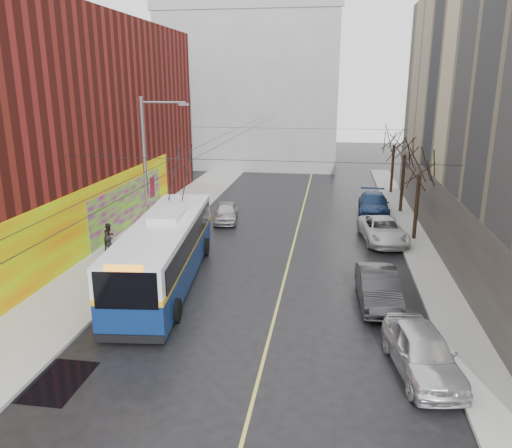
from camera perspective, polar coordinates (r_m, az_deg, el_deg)
The scene contains 22 objects.
ground at distance 18.59m, azimuth -4.10°, elevation -15.57°, with size 140.00×140.00×0.00m, color black.
sidewalk_left at distance 31.33m, azimuth -13.61°, elevation -2.45°, with size 4.00×60.00×0.15m, color gray.
sidewalk_right at distance 29.56m, azimuth 18.67°, elevation -3.97°, with size 2.00×60.00×0.15m, color gray.
lane_line at distance 31.06m, azimuth 4.30°, elevation -2.32°, with size 0.12×50.00×0.01m, color #BFB74C.
building_left at distance 35.49m, azimuth -25.34°, elevation 10.04°, with size 12.11×36.00×14.00m.
building_far at distance 61.20m, azimuth -0.37°, elevation 15.26°, with size 20.50×12.10×18.00m.
streetlight_pole at distance 27.69m, azimuth -12.21°, elevation 5.46°, with size 2.65×0.60×9.00m.
catenary_wires at distance 31.03m, azimuth -2.90°, elevation 9.50°, with size 18.00×60.00×0.22m.
tree_near at distance 32.23m, azimuth 18.29°, elevation 6.69°, with size 3.20×3.20×6.40m.
tree_mid at distance 39.06m, azimuth 16.72°, elevation 8.71°, with size 3.20×3.20×6.68m.
tree_far at distance 45.97m, azimuth 15.58°, elevation 9.64°, with size 3.20×3.20×6.57m.
puddle at distance 18.96m, azimuth -22.62°, elevation -16.19°, with size 2.45×2.67×0.01m, color black.
pigeons_flying at distance 25.82m, azimuth -4.64°, elevation 10.33°, with size 3.24×2.14×1.34m.
trolleybus at distance 24.99m, azimuth -10.37°, elevation -3.02°, with size 4.06×13.07×6.12m.
parked_car_a at distance 18.53m, azimuth 18.49°, elevation -13.66°, with size 1.91×4.74×1.62m, color silver.
parked_car_b at distance 23.31m, azimuth 13.78°, elevation -7.04°, with size 1.68×4.82×1.59m, color #252527.
parked_car_c at distance 32.34m, azimuth 14.30°, elevation -0.68°, with size 2.46×5.33×1.48m, color silver.
parked_car_d at distance 38.90m, azimuth 13.29°, elevation 2.24°, with size 2.22×5.46×1.58m, color navy.
following_car at distance 35.93m, azimuth -3.46°, elevation 1.35°, with size 1.62×4.04×1.38m, color #ADADB1.
pedestrian_a at distance 27.62m, azimuth -16.32°, elevation -3.05°, with size 0.64×0.42×1.76m, color black.
pedestrian_b at distance 30.43m, azimuth -16.42°, elevation -1.42°, with size 0.80×0.62×1.65m, color black.
pedestrian_c at distance 31.32m, azimuth -10.57°, elevation -0.51°, with size 1.09×0.63×1.68m, color black.
Camera 1 is at (3.67, -15.43, 9.69)m, focal length 35.00 mm.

